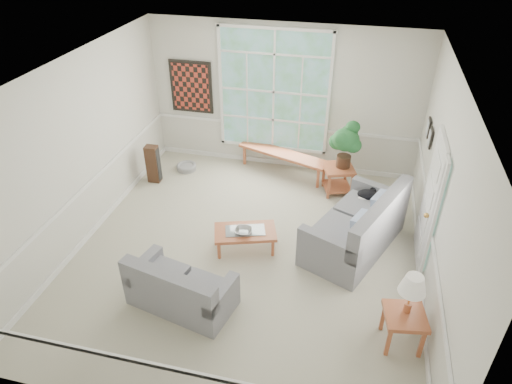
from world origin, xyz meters
TOP-DOWN VIEW (x-y plane):
  - floor at (0.00, 0.00)m, footprint 5.50×6.00m
  - ceiling at (0.00, 0.00)m, footprint 5.50×6.00m
  - wall_back at (0.00, 3.00)m, footprint 5.50×0.02m
  - wall_front at (0.00, -3.00)m, footprint 5.50×0.02m
  - wall_left at (-2.75, 0.00)m, footprint 0.02×6.00m
  - wall_right at (2.75, 0.00)m, footprint 0.02×6.00m
  - window_back at (-0.20, 2.96)m, footprint 2.30×0.08m
  - entry_door at (2.71, 0.60)m, footprint 0.08×0.90m
  - door_sidelight at (2.71, -0.03)m, footprint 0.08×0.26m
  - wall_art at (-1.95, 2.95)m, footprint 0.90×0.06m
  - wall_frame_near at (2.71, 1.75)m, footprint 0.04×0.26m
  - wall_frame_far at (2.71, 2.15)m, footprint 0.04×0.26m
  - loveseat_right at (1.67, 0.54)m, footprint 1.70×2.19m
  - loveseat_front at (-0.61, -1.33)m, footprint 1.59×1.06m
  - coffee_table at (-0.05, 0.05)m, footprint 1.12×0.83m
  - pewter_bowl at (-0.06, -0.00)m, footprint 0.35×0.35m
  - window_bench at (0.09, 2.65)m, footprint 2.00×1.02m
  - end_table at (1.27, 2.17)m, footprint 0.71×0.71m
  - houseplant at (1.34, 2.21)m, footprint 0.69×0.69m
  - side_table at (2.40, -1.31)m, footprint 0.59×0.59m
  - table_lamp at (2.41, -1.25)m, footprint 0.38×0.38m
  - pet_bed at (-1.94, 2.28)m, footprint 0.43×0.43m
  - floor_speaker at (-2.40, 1.70)m, footprint 0.25×0.20m
  - cat at (1.84, 1.22)m, footprint 0.38×0.28m

SIDE VIEW (x-z plane):
  - floor at x=0.00m, z-range -0.01..0.00m
  - pet_bed at x=-1.94m, z-range 0.00..0.13m
  - coffee_table at x=-0.05m, z-range 0.00..0.37m
  - window_bench at x=0.09m, z-range 0.00..0.46m
  - side_table at x=2.40m, z-range 0.00..0.52m
  - end_table at x=1.27m, z-range 0.00..0.56m
  - floor_speaker at x=-2.40m, z-range 0.00..0.79m
  - loveseat_front at x=-0.61m, z-range 0.00..0.79m
  - pewter_bowl at x=-0.06m, z-range 0.37..0.45m
  - loveseat_right at x=1.67m, z-range 0.00..1.05m
  - cat at x=1.84m, z-range 0.54..0.72m
  - table_lamp at x=2.41m, z-range 0.52..1.11m
  - houseplant at x=1.34m, z-range 0.56..1.49m
  - entry_door at x=2.71m, z-range 0.00..2.10m
  - door_sidelight at x=2.71m, z-range 0.20..2.10m
  - wall_back at x=0.00m, z-range 0.00..3.00m
  - wall_front at x=0.00m, z-range 0.00..3.00m
  - wall_left at x=-2.75m, z-range 0.00..3.00m
  - wall_right at x=2.75m, z-range 0.00..3.00m
  - wall_frame_near at x=2.71m, z-range 1.39..1.71m
  - wall_frame_far at x=2.71m, z-range 1.39..1.71m
  - wall_art at x=-1.95m, z-range 1.05..2.15m
  - window_back at x=-0.20m, z-range 0.45..2.85m
  - ceiling at x=0.00m, z-range 2.99..3.01m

